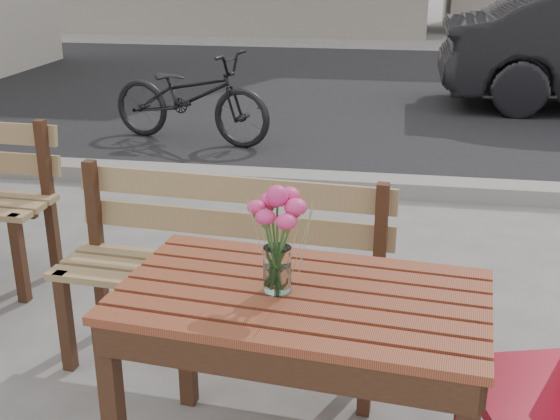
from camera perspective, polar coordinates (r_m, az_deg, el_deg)
name	(u,v)px	position (r m, az deg, el deg)	size (l,w,h in m)	color
street	(346,123)	(7.28, 5.40, 7.02)	(30.00, 8.12, 0.12)	black
main_table	(301,325)	(2.26, 1.72, -9.30)	(1.22, 0.79, 0.71)	maroon
main_bench	(225,250)	(2.96, -4.49, -3.26)	(1.43, 0.53, 0.87)	#92774B
main_vase	(277,227)	(2.12, -0.22, -1.37)	(0.19, 0.19, 0.34)	white
bicycle	(190,97)	(6.63, -7.31, 9.13)	(0.57, 1.62, 0.85)	black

